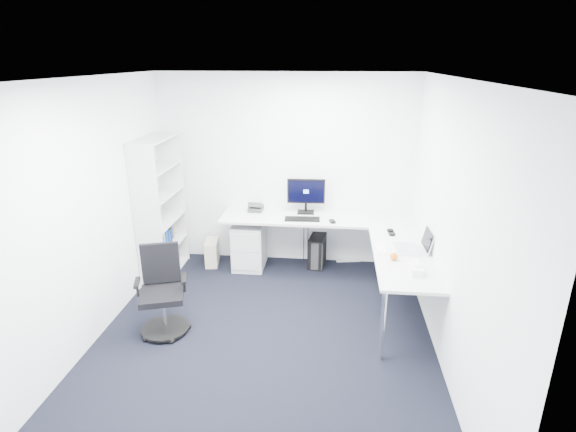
# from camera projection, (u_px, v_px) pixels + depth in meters

# --- Properties ---
(ground) EXTENTS (4.20, 4.20, 0.00)m
(ground) POSITION_uv_depth(u_px,v_px,m) (264.00, 339.00, 4.84)
(ground) COLOR black
(ceiling) EXTENTS (4.20, 4.20, 0.00)m
(ceiling) POSITION_uv_depth(u_px,v_px,m) (259.00, 78.00, 3.94)
(ceiling) COLOR white
(wall_back) EXTENTS (3.60, 0.02, 2.70)m
(wall_back) POSITION_uv_depth(u_px,v_px,m) (285.00, 171.00, 6.36)
(wall_back) COLOR white
(wall_back) RESTS_ON ground
(wall_front) EXTENTS (3.60, 0.02, 2.70)m
(wall_front) POSITION_uv_depth(u_px,v_px,m) (200.00, 356.00, 2.42)
(wall_front) COLOR white
(wall_front) RESTS_ON ground
(wall_left) EXTENTS (0.02, 4.20, 2.70)m
(wall_left) POSITION_uv_depth(u_px,v_px,m) (87.00, 216.00, 4.57)
(wall_left) COLOR white
(wall_left) RESTS_ON ground
(wall_right) EXTENTS (0.02, 4.20, 2.70)m
(wall_right) POSITION_uv_depth(u_px,v_px,m) (451.00, 229.00, 4.21)
(wall_right) COLOR white
(wall_right) RESTS_ON ground
(l_desk) EXTENTS (2.77, 1.55, 0.81)m
(l_desk) POSITION_uv_depth(u_px,v_px,m) (321.00, 254.00, 5.96)
(l_desk) COLOR silver
(l_desk) RESTS_ON ground
(drawer_pedestal) EXTENTS (0.43, 0.54, 0.66)m
(drawer_pedestal) POSITION_uv_depth(u_px,v_px,m) (249.00, 245.00, 6.44)
(drawer_pedestal) COLOR silver
(drawer_pedestal) RESTS_ON ground
(bookshelf) EXTENTS (0.37, 0.96, 1.91)m
(bookshelf) POSITION_uv_depth(u_px,v_px,m) (160.00, 208.00, 6.04)
(bookshelf) COLOR silver
(bookshelf) RESTS_ON ground
(task_chair) EXTENTS (0.68, 0.68, 0.97)m
(task_chair) POSITION_uv_depth(u_px,v_px,m) (162.00, 293.00, 4.82)
(task_chair) COLOR black
(task_chair) RESTS_ON ground
(black_pc_tower) EXTENTS (0.27, 0.48, 0.45)m
(black_pc_tower) POSITION_uv_depth(u_px,v_px,m) (317.00, 250.00, 6.53)
(black_pc_tower) COLOR black
(black_pc_tower) RESTS_ON ground
(beige_pc_tower) EXTENTS (0.23, 0.40, 0.36)m
(beige_pc_tower) POSITION_uv_depth(u_px,v_px,m) (212.00, 252.00, 6.57)
(beige_pc_tower) COLOR beige
(beige_pc_tower) RESTS_ON ground
(power_strip) EXTENTS (0.36, 0.12, 0.04)m
(power_strip) POSITION_uv_depth(u_px,v_px,m) (348.00, 260.00, 6.69)
(power_strip) COLOR white
(power_strip) RESTS_ON ground
(monitor) EXTENTS (0.53, 0.19, 0.50)m
(monitor) POSITION_uv_depth(u_px,v_px,m) (306.00, 196.00, 6.22)
(monitor) COLOR black
(monitor) RESTS_ON l_desk
(black_keyboard) EXTENTS (0.48, 0.19, 0.02)m
(black_keyboard) POSITION_uv_depth(u_px,v_px,m) (302.00, 219.00, 6.03)
(black_keyboard) COLOR black
(black_keyboard) RESTS_ON l_desk
(mouse) EXTENTS (0.09, 0.12, 0.03)m
(mouse) POSITION_uv_depth(u_px,v_px,m) (332.00, 221.00, 5.93)
(mouse) COLOR black
(mouse) RESTS_ON l_desk
(desk_phone) EXTENTS (0.21, 0.21, 0.14)m
(desk_phone) POSITION_uv_depth(u_px,v_px,m) (256.00, 206.00, 6.36)
(desk_phone) COLOR #2E2D30
(desk_phone) RESTS_ON l_desk
(laptop) EXTENTS (0.38, 0.37, 0.26)m
(laptop) POSITION_uv_depth(u_px,v_px,m) (408.00, 239.00, 5.05)
(laptop) COLOR silver
(laptop) RESTS_ON l_desk
(white_keyboard) EXTENTS (0.11, 0.37, 0.01)m
(white_keyboard) POSITION_uv_depth(u_px,v_px,m) (381.00, 247.00, 5.15)
(white_keyboard) COLOR white
(white_keyboard) RESTS_ON l_desk
(headphones) EXTENTS (0.13, 0.19, 0.05)m
(headphones) POSITION_uv_depth(u_px,v_px,m) (391.00, 232.00, 5.56)
(headphones) COLOR black
(headphones) RESTS_ON l_desk
(orange_fruit) EXTENTS (0.08, 0.08, 0.08)m
(orange_fruit) POSITION_uv_depth(u_px,v_px,m) (394.00, 256.00, 4.82)
(orange_fruit) COLOR orange
(orange_fruit) RESTS_ON l_desk
(tissue_box) EXTENTS (0.12, 0.22, 0.08)m
(tissue_box) POSITION_uv_depth(u_px,v_px,m) (416.00, 269.00, 4.54)
(tissue_box) COLOR white
(tissue_box) RESTS_ON l_desk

